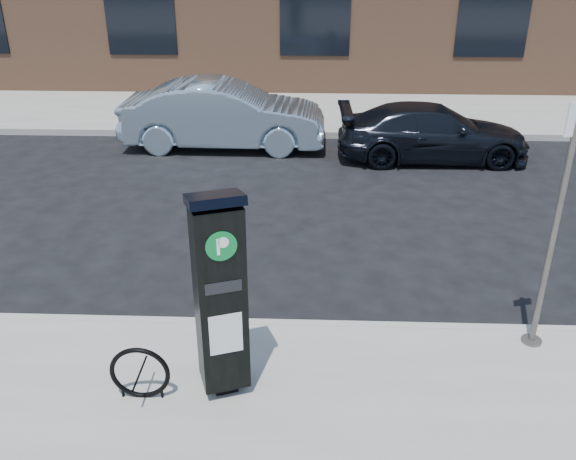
{
  "coord_description": "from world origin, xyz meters",
  "views": [
    {
      "loc": [
        -0.07,
        -6.17,
        4.36
      ],
      "look_at": [
        -0.32,
        0.5,
        1.14
      ],
      "focal_mm": 38.0,
      "sensor_mm": 36.0,
      "label": 1
    }
  ],
  "objects_px": {
    "parking_kiosk": "(220,294)",
    "bike_rack": "(140,373)",
    "sign_pole": "(554,231)",
    "car_dark": "(433,133)",
    "car_silver": "(224,115)"
  },
  "relations": [
    {
      "from": "parking_kiosk",
      "to": "sign_pole",
      "type": "distance_m",
      "value": 3.56
    },
    {
      "from": "bike_rack",
      "to": "car_silver",
      "type": "relative_size",
      "value": 0.13
    },
    {
      "from": "sign_pole",
      "to": "car_silver",
      "type": "height_order",
      "value": "sign_pole"
    },
    {
      "from": "bike_rack",
      "to": "car_dark",
      "type": "distance_m",
      "value": 9.05
    },
    {
      "from": "parking_kiosk",
      "to": "car_dark",
      "type": "relative_size",
      "value": 0.54
    },
    {
      "from": "sign_pole",
      "to": "car_dark",
      "type": "xyz_separation_m",
      "value": [
        0.03,
        6.87,
        -0.98
      ]
    },
    {
      "from": "parking_kiosk",
      "to": "bike_rack",
      "type": "distance_m",
      "value": 1.18
    },
    {
      "from": "car_dark",
      "to": "parking_kiosk",
      "type": "bearing_deg",
      "value": 154.97
    },
    {
      "from": "parking_kiosk",
      "to": "car_dark",
      "type": "height_order",
      "value": "parking_kiosk"
    },
    {
      "from": "car_silver",
      "to": "car_dark",
      "type": "bearing_deg",
      "value": -97.63
    },
    {
      "from": "car_silver",
      "to": "car_dark",
      "type": "distance_m",
      "value": 4.63
    },
    {
      "from": "parking_kiosk",
      "to": "car_silver",
      "type": "bearing_deg",
      "value": 77.98
    },
    {
      "from": "car_silver",
      "to": "car_dark",
      "type": "xyz_separation_m",
      "value": [
        4.58,
        -0.68,
        -0.16
      ]
    },
    {
      "from": "parking_kiosk",
      "to": "car_dark",
      "type": "bearing_deg",
      "value": 46.54
    },
    {
      "from": "sign_pole",
      "to": "car_silver",
      "type": "relative_size",
      "value": 0.63
    }
  ]
}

